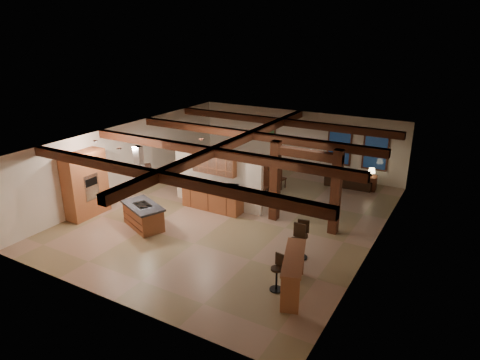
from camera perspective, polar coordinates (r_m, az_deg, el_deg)
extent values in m
plane|color=tan|center=(15.79, -0.85, -4.75)|extent=(12.00, 12.00, 0.00)
plane|color=white|center=(20.41, 7.79, 5.12)|extent=(10.00, 0.00, 10.00)
plane|color=white|center=(10.98, -17.29, -8.97)|extent=(10.00, 0.00, 10.00)
plane|color=white|center=(18.19, -14.56, 2.84)|extent=(0.00, 12.00, 12.00)
plane|color=white|center=(13.56, 17.64, -3.34)|extent=(0.00, 12.00, 12.00)
plane|color=#3A1A12|center=(14.82, -0.91, 5.49)|extent=(12.00, 12.00, 0.00)
cube|color=#3E150F|center=(11.75, -10.92, 0.53)|extent=(10.00, 0.25, 0.28)
cube|color=#3E150F|center=(13.80, -3.67, 3.76)|extent=(10.00, 0.25, 0.28)
cube|color=#3E150F|center=(15.95, 1.50, 6.01)|extent=(10.00, 0.25, 0.28)
cube|color=#3E150F|center=(18.32, 5.56, 7.74)|extent=(10.00, 0.25, 0.28)
cube|color=#3E150F|center=(14.86, -0.90, 4.97)|extent=(0.28, 12.00, 0.28)
cube|color=#3E150F|center=(15.05, 4.69, -0.13)|extent=(0.30, 0.30, 2.90)
cube|color=#3E150F|center=(14.32, 12.66, -1.63)|extent=(0.30, 0.30, 2.90)
cube|color=#3E150F|center=(14.29, 8.81, 3.46)|extent=(2.50, 0.28, 0.28)
cube|color=white|center=(16.26, -3.00, 0.15)|extent=(3.80, 0.18, 2.20)
cube|color=#975B30|center=(16.38, -19.91, -0.54)|extent=(0.64, 1.60, 2.40)
cube|color=silver|center=(16.18, -19.20, -0.90)|extent=(0.06, 0.62, 0.95)
cube|color=black|center=(16.08, -19.18, -0.26)|extent=(0.01, 0.50, 0.28)
cube|color=#975B30|center=(16.20, -3.71, -2.48)|extent=(2.40, 0.60, 0.86)
cube|color=black|center=(16.03, -3.74, -0.93)|extent=(2.50, 0.66, 0.08)
cube|color=#975B30|center=(15.88, -3.40, 2.51)|extent=(1.80, 0.34, 0.95)
cube|color=silver|center=(15.74, -3.76, 2.34)|extent=(1.74, 0.02, 0.90)
pyramid|color=silver|center=(14.65, -13.14, -0.02)|extent=(1.10, 1.10, 0.45)
cube|color=silver|center=(14.40, -13.39, 3.01)|extent=(0.26, 0.22, 0.73)
cube|color=#3E150F|center=(19.71, 13.12, 4.41)|extent=(1.10, 0.05, 1.70)
cube|color=black|center=(19.68, 13.09, 4.39)|extent=(0.95, 0.02, 1.55)
cube|color=#3E150F|center=(19.33, 17.64, 3.69)|extent=(1.10, 0.05, 1.70)
cube|color=black|center=(19.31, 17.62, 3.67)|extent=(0.95, 0.02, 1.55)
cube|color=#3E150F|center=(20.88, 3.94, 6.31)|extent=(0.65, 0.04, 0.85)
cube|color=#255632|center=(20.86, 3.91, 6.29)|extent=(0.55, 0.01, 0.75)
cylinder|color=silver|center=(14.27, -15.83, 4.04)|extent=(0.16, 0.16, 0.03)
cylinder|color=silver|center=(14.95, -5.20, 5.42)|extent=(0.16, 0.16, 0.03)
cylinder|color=silver|center=(15.47, -18.72, 4.94)|extent=(0.16, 0.16, 0.03)
cube|color=#975B30|center=(15.15, -12.75, -4.80)|extent=(1.78, 1.35, 0.76)
cube|color=black|center=(14.99, -12.87, -3.36)|extent=(1.92, 1.49, 0.07)
cube|color=black|center=(14.97, -12.88, -3.22)|extent=(0.78, 0.67, 0.02)
imported|color=#411E10|center=(18.20, 2.49, -0.39)|extent=(1.63, 0.93, 0.57)
imported|color=black|center=(19.10, 14.35, 0.00)|extent=(2.05, 0.90, 0.59)
imported|color=silver|center=(15.52, -0.98, -1.00)|extent=(0.46, 0.37, 0.22)
cube|color=#975B30|center=(11.16, 7.21, -10.18)|extent=(1.10, 2.06, 0.06)
cube|color=#975B30|center=(10.67, 6.66, -14.99)|extent=(0.46, 0.24, 1.00)
cube|color=#975B30|center=(12.20, 7.47, -10.21)|extent=(0.46, 0.24, 1.00)
cube|color=#3E150F|center=(18.93, 16.99, -0.39)|extent=(0.54, 0.54, 0.61)
cylinder|color=black|center=(18.81, 17.11, 0.74)|extent=(0.06, 0.06, 0.17)
cone|color=#FFE299|center=(18.75, 17.16, 1.24)|extent=(0.30, 0.30, 0.19)
cylinder|color=black|center=(11.37, 4.92, -11.72)|extent=(0.32, 0.32, 0.06)
cube|color=black|center=(11.37, 5.40, -10.54)|extent=(0.30, 0.09, 0.35)
cylinder|color=black|center=(11.54, 4.88, -13.07)|extent=(0.05, 0.05, 0.62)
cylinder|color=black|center=(11.70, 4.83, -14.31)|extent=(0.35, 0.35, 0.03)
cylinder|color=black|center=(12.43, 7.50, -8.05)|extent=(0.40, 0.40, 0.08)
cube|color=black|center=(12.47, 7.96, -6.68)|extent=(0.38, 0.08, 0.44)
cylinder|color=black|center=(12.62, 7.42, -9.64)|extent=(0.07, 0.07, 0.77)
cylinder|color=black|center=(12.81, 7.34, -11.10)|extent=(0.44, 0.44, 0.03)
cylinder|color=black|center=(12.86, 8.23, -7.36)|extent=(0.37, 0.37, 0.07)
cube|color=black|center=(12.91, 8.45, -6.09)|extent=(0.35, 0.10, 0.41)
cylinder|color=black|center=(13.03, 8.15, -8.81)|extent=(0.06, 0.06, 0.72)
cylinder|color=black|center=(13.20, 8.08, -10.14)|extent=(0.41, 0.41, 0.03)
cube|color=#3E150F|center=(18.01, -0.44, -0.11)|extent=(0.44, 0.44, 0.06)
cube|color=#3E150F|center=(18.04, -0.06, 1.10)|extent=(0.40, 0.10, 0.71)
cylinder|color=#3E150F|center=(18.06, -1.15, -0.83)|extent=(0.05, 0.05, 0.40)
cylinder|color=#3E150F|center=(17.87, -0.34, -1.05)|extent=(0.05, 0.05, 0.40)
cylinder|color=#3E150F|center=(18.30, -0.53, -0.54)|extent=(0.05, 0.05, 0.40)
cylinder|color=#3E150F|center=(18.11, 0.28, -0.76)|extent=(0.05, 0.05, 0.40)
cube|color=#3E150F|center=(19.02, 1.99, 0.98)|extent=(0.44, 0.44, 0.06)
cube|color=#3E150F|center=(18.75, 1.65, 1.83)|extent=(0.40, 0.10, 0.71)
cylinder|color=#3E150F|center=(19.13, 2.65, 0.36)|extent=(0.05, 0.05, 0.40)
cylinder|color=#3E150F|center=(19.30, 1.86, 0.56)|extent=(0.05, 0.05, 0.40)
cylinder|color=#3E150F|center=(18.88, 2.10, 0.10)|extent=(0.05, 0.05, 0.40)
cylinder|color=#3E150F|center=(19.06, 1.31, 0.30)|extent=(0.05, 0.05, 0.40)
cube|color=#3E150F|center=(17.64, 1.28, -0.56)|extent=(0.44, 0.44, 0.06)
cube|color=#3E150F|center=(17.67, 1.66, 0.69)|extent=(0.40, 0.10, 0.71)
cylinder|color=#3E150F|center=(17.68, 0.54, -1.28)|extent=(0.05, 0.05, 0.40)
cylinder|color=#3E150F|center=(17.51, 1.39, -1.51)|extent=(0.05, 0.05, 0.40)
cylinder|color=#3E150F|center=(17.93, 1.15, -0.99)|extent=(0.05, 0.05, 0.40)
cylinder|color=#3E150F|center=(17.75, 2.00, -1.21)|extent=(0.05, 0.05, 0.40)
cube|color=#3E150F|center=(18.67, 3.66, 0.58)|extent=(0.44, 0.44, 0.06)
cube|color=#3E150F|center=(18.40, 3.34, 1.45)|extent=(0.40, 0.10, 0.71)
cylinder|color=#3E150F|center=(18.79, 4.32, -0.04)|extent=(0.05, 0.05, 0.40)
cylinder|color=#3E150F|center=(18.95, 3.50, 0.16)|extent=(0.05, 0.05, 0.40)
cylinder|color=#3E150F|center=(18.53, 3.78, -0.31)|extent=(0.05, 0.05, 0.40)
cylinder|color=#3E150F|center=(18.70, 2.96, -0.11)|extent=(0.05, 0.05, 0.40)
cube|color=#3E150F|center=(17.28, 3.06, -1.02)|extent=(0.44, 0.44, 0.06)
cube|color=#3E150F|center=(17.32, 3.45, 0.26)|extent=(0.40, 0.10, 0.71)
cylinder|color=#3E150F|center=(17.33, 2.31, -1.76)|extent=(0.05, 0.05, 0.40)
cylinder|color=#3E150F|center=(17.16, 3.19, -1.99)|extent=(0.05, 0.05, 0.40)
cylinder|color=#3E150F|center=(17.57, 2.91, -1.45)|extent=(0.05, 0.05, 0.40)
cylinder|color=#3E150F|center=(17.41, 3.79, -1.68)|extent=(0.05, 0.05, 0.40)
cube|color=#3E150F|center=(18.33, 5.38, 0.17)|extent=(0.44, 0.44, 0.06)
cube|color=#3E150F|center=(18.06, 5.09, 1.04)|extent=(0.40, 0.10, 0.71)
cylinder|color=#3E150F|center=(18.46, 6.05, -0.46)|extent=(0.05, 0.05, 0.40)
cylinder|color=#3E150F|center=(18.62, 5.20, -0.26)|extent=(0.05, 0.05, 0.40)
cylinder|color=#3E150F|center=(18.20, 5.52, -0.75)|extent=(0.05, 0.05, 0.40)
cylinder|color=#3E150F|center=(18.36, 4.67, -0.53)|extent=(0.05, 0.05, 0.40)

